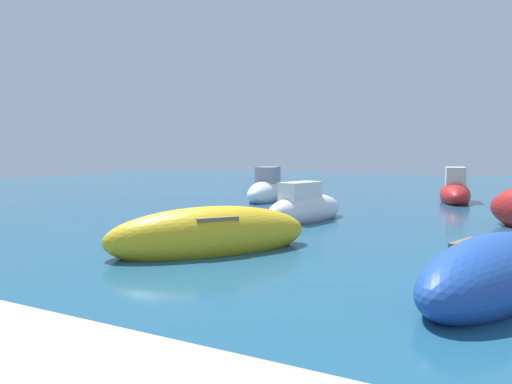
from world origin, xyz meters
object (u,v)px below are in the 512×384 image
at_px(moored_boat_3, 455,192).
at_px(moored_boat_6, 266,191).
at_px(moored_boat_11, 211,235).
at_px(moored_boat_1, 494,274).
at_px(moored_boat_2, 305,208).

height_order(moored_boat_3, moored_boat_6, moored_boat_3).
bearing_deg(moored_boat_11, moored_boat_1, -55.69).
xyz_separation_m(moored_boat_2, moored_boat_3, (4.21, 7.46, 0.07)).
bearing_deg(moored_boat_6, moored_boat_11, 10.76).
distance_m(moored_boat_3, moored_boat_6, 8.03).
xyz_separation_m(moored_boat_1, moored_boat_3, (-0.40, 12.89, 0.12)).
bearing_deg(moored_boat_11, moored_boat_6, 58.53).
height_order(moored_boat_2, moored_boat_11, moored_boat_2).
height_order(moored_boat_6, moored_boat_11, moored_boat_6).
bearing_deg(moored_boat_2, moored_boat_6, 54.90).
height_order(moored_boat_1, moored_boat_3, moored_boat_3).
xyz_separation_m(moored_boat_1, moored_boat_2, (-4.60, 5.43, 0.04)).
height_order(moored_boat_2, moored_boat_6, moored_boat_6).
bearing_deg(moored_boat_6, moored_boat_1, 32.26).
xyz_separation_m(moored_boat_2, moored_boat_6, (-3.29, 4.58, 0.06)).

